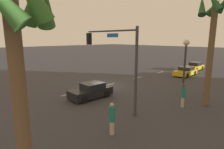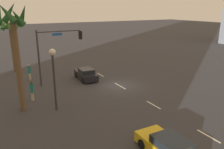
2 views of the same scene
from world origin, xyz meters
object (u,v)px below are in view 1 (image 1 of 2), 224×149
object	(u,v)px
car_2	(195,66)
streetlamp	(185,56)
car_1	(185,71)
pedestrian_1	(183,95)
traffic_signal	(117,55)
palm_tree_1	(214,24)
car_0	(91,91)
pedestrian_0	(112,118)
palm_tree_0	(15,27)

from	to	relation	value
car_2	streetlamp	distance (m)	16.57
car_1	pedestrian_1	distance (m)	13.71
traffic_signal	palm_tree_1	distance (m)	7.67
car_0	pedestrian_0	distance (m)	6.84
car_0	streetlamp	world-z (taller)	streetlamp
palm_tree_0	car_2	bearing A→B (deg)	-167.87
streetlamp	car_2	bearing A→B (deg)	-162.24
car_2	palm_tree_1	size ratio (longest dim) A/B	0.46
car_1	palm_tree_1	distance (m)	13.95
car_0	car_2	world-z (taller)	car_0
pedestrian_0	pedestrian_1	distance (m)	7.00
traffic_signal	streetlamp	bearing A→B (deg)	164.06
car_0	pedestrian_1	bearing A→B (deg)	117.97
pedestrian_1	palm_tree_1	xyz separation A→B (m)	(-1.74, 1.15, 5.39)
car_2	pedestrian_0	distance (m)	26.05
palm_tree_0	car_1	bearing A→B (deg)	-167.19
car_1	pedestrian_0	xyz separation A→B (m)	(19.53, 4.44, 0.40)
car_0	traffic_signal	xyz separation A→B (m)	(0.31, 3.54, 3.57)
car_1	palm_tree_0	bearing A→B (deg)	12.81
car_1	traffic_signal	bearing A→B (deg)	6.76
streetlamp	palm_tree_1	distance (m)	3.90
streetlamp	palm_tree_0	world-z (taller)	palm_tree_0
palm_tree_0	streetlamp	bearing A→B (deg)	-173.95
car_2	pedestrian_1	world-z (taller)	pedestrian_1
streetlamp	car_0	bearing A→B (deg)	-39.46
pedestrian_0	car_2	bearing A→B (deg)	-168.00
traffic_signal	pedestrian_0	size ratio (longest dim) A/B	3.26
traffic_signal	car_2	bearing A→B (deg)	-172.56
car_0	car_1	distance (m)	16.37
pedestrian_1	palm_tree_0	size ratio (longest dim) A/B	0.25
pedestrian_1	palm_tree_1	size ratio (longest dim) A/B	0.22
pedestrian_0	pedestrian_1	world-z (taller)	pedestrian_1
traffic_signal	palm_tree_0	size ratio (longest dim) A/B	0.80
palm_tree_0	palm_tree_1	xyz separation A→B (m)	(-13.64, 0.97, 0.73)
car_1	palm_tree_0	distance (m)	25.64
pedestrian_0	palm_tree_0	xyz separation A→B (m)	(4.97, 1.13, 4.69)
traffic_signal	streetlamp	xyz separation A→B (m)	(-7.06, 2.02, -0.43)
pedestrian_1	palm_tree_0	bearing A→B (deg)	0.89
streetlamp	pedestrian_1	xyz separation A→B (m)	(3.06, 1.40, -2.75)
car_2	streetlamp	bearing A→B (deg)	17.76
streetlamp	palm_tree_0	xyz separation A→B (m)	(14.96, 1.59, 1.91)
car_0	pedestrian_0	world-z (taller)	pedestrian_0
streetlamp	car_1	bearing A→B (deg)	-157.33
palm_tree_0	palm_tree_1	world-z (taller)	palm_tree_1
car_1	streetlamp	bearing A→B (deg)	22.67
car_0	car_1	bearing A→B (deg)	174.48
car_1	pedestrian_0	distance (m)	20.04
pedestrian_1	streetlamp	bearing A→B (deg)	-155.39
traffic_signal	pedestrian_1	bearing A→B (deg)	139.52
streetlamp	pedestrian_0	distance (m)	10.38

